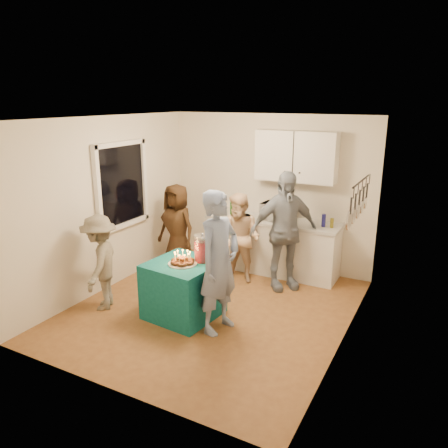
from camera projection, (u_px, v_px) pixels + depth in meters
The scene contains 19 objects.
floor at pixel (212, 309), 6.10m from camera, with size 4.00×4.00×0.00m, color brown.
ceiling at pixel (211, 118), 5.38m from camera, with size 4.00×4.00×0.00m, color white.
back_wall at pixel (269, 192), 7.44m from camera, with size 3.60×3.60×0.00m, color silver.
left_wall at pixel (107, 205), 6.55m from camera, with size 4.00×4.00×0.00m, color silver.
right_wall at pixel (350, 240), 4.93m from camera, with size 4.00×4.00×0.00m, color silver.
window_night at pixel (121, 185), 6.72m from camera, with size 0.04×1.00×1.20m, color black.
counter at pixel (272, 247), 7.34m from camera, with size 2.20×0.58×0.86m, color white.
countertop at pixel (273, 221), 7.21m from camera, with size 2.24×0.62×0.05m, color beige.
upper_cabinet at pixel (296, 156), 6.91m from camera, with size 1.30×0.30×0.80m, color white.
pot_rack at pixel (358, 201), 5.48m from camera, with size 0.12×1.00×0.60m, color black.
microwave at pixel (277, 212), 7.13m from camera, with size 0.50×0.34×0.28m, color white.
party_table at pixel (183, 289), 5.84m from camera, with size 0.85×0.85×0.76m, color #0E5C5E.
donut_cake at pixel (182, 258), 5.65m from camera, with size 0.38×0.38×0.18m, color #381C0C, non-canonical shape.
punch_jar at pixel (203, 249), 5.74m from camera, with size 0.22×0.22×0.34m, color red.
man_birthday at pixel (219, 263), 5.34m from camera, with size 0.66×0.43×1.80m, color #7C8FB5.
woman_back_left at pixel (177, 228), 7.31m from camera, with size 0.73×0.47×1.49m, color #4C2E15.
woman_back_center at pixel (240, 238), 6.87m from camera, with size 0.70×0.54×1.43m, color tan.
woman_back_right at pixel (284, 231), 6.57m from camera, with size 1.07×0.45×1.82m, color #0F1E34.
child_near_left at pixel (100, 263), 5.98m from camera, with size 0.87×0.50×1.34m, color #645C50.
Camera 1 is at (2.73, -4.81, 2.85)m, focal length 35.00 mm.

